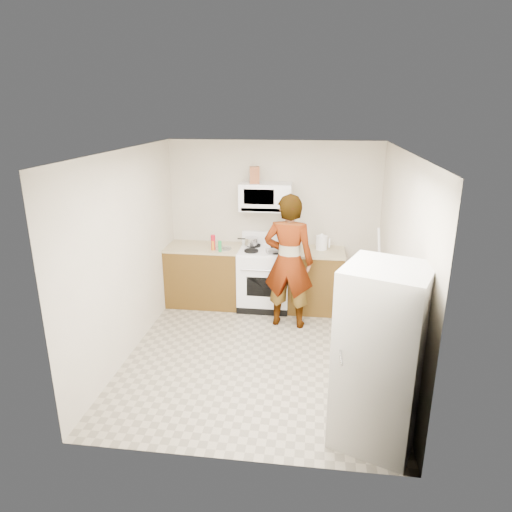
% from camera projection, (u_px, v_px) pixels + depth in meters
% --- Properties ---
extents(floor, '(3.60, 3.60, 0.00)m').
position_uv_depth(floor, '(259.00, 355.00, 5.71)').
color(floor, gray).
rests_on(floor, ground).
extents(back_wall, '(3.20, 0.02, 2.50)m').
position_uv_depth(back_wall, '(273.00, 224.00, 7.01)').
color(back_wall, beige).
rests_on(back_wall, floor).
extents(right_wall, '(0.02, 3.60, 2.50)m').
position_uv_depth(right_wall, '(399.00, 266.00, 5.12)').
color(right_wall, beige).
rests_on(right_wall, floor).
extents(cabinet_left, '(1.12, 0.62, 0.90)m').
position_uv_depth(cabinet_left, '(205.00, 276.00, 7.10)').
color(cabinet_left, '#593C15').
rests_on(cabinet_left, floor).
extents(counter_left, '(1.14, 0.64, 0.03)m').
position_uv_depth(counter_left, '(203.00, 247.00, 6.96)').
color(counter_left, tan).
rests_on(counter_left, cabinet_left).
extents(cabinet_right, '(0.80, 0.62, 0.90)m').
position_uv_depth(cabinet_right, '(316.00, 281.00, 6.89)').
color(cabinet_right, '#593C15').
rests_on(cabinet_right, floor).
extents(counter_right, '(0.82, 0.64, 0.03)m').
position_uv_depth(counter_right, '(317.00, 252.00, 6.74)').
color(counter_right, tan).
rests_on(counter_right, cabinet_right).
extents(gas_range, '(0.76, 0.65, 1.13)m').
position_uv_depth(gas_range, '(264.00, 277.00, 6.97)').
color(gas_range, white).
rests_on(gas_range, floor).
extents(microwave, '(0.76, 0.38, 0.40)m').
position_uv_depth(microwave, '(266.00, 197.00, 6.71)').
color(microwave, white).
rests_on(microwave, back_wall).
extents(person, '(0.73, 0.52, 1.89)m').
position_uv_depth(person, '(289.00, 262.00, 6.23)').
color(person, tan).
rests_on(person, floor).
extents(fridge, '(0.91, 0.91, 1.70)m').
position_uv_depth(fridge, '(381.00, 357.00, 4.03)').
color(fridge, beige).
rests_on(fridge, floor).
extents(kettle, '(0.22, 0.22, 0.20)m').
position_uv_depth(kettle, '(322.00, 243.00, 6.78)').
color(kettle, white).
rests_on(kettle, counter_right).
extents(jug, '(0.16, 0.16, 0.24)m').
position_uv_depth(jug, '(254.00, 175.00, 6.60)').
color(jug, brown).
rests_on(jug, microwave).
extents(saucepan, '(0.22, 0.22, 0.11)m').
position_uv_depth(saucepan, '(252.00, 241.00, 6.95)').
color(saucepan, silver).
rests_on(saucepan, gas_range).
extents(tray, '(0.29, 0.23, 0.05)m').
position_uv_depth(tray, '(275.00, 251.00, 6.65)').
color(tray, silver).
rests_on(tray, gas_range).
extents(bottle_spray, '(0.08, 0.08, 0.23)m').
position_uv_depth(bottle_spray, '(213.00, 242.00, 6.75)').
color(bottle_spray, '#B30D1F').
rests_on(bottle_spray, counter_left).
extents(bottle_hot_sauce, '(0.05, 0.05, 0.14)m').
position_uv_depth(bottle_hot_sauce, '(213.00, 245.00, 6.75)').
color(bottle_hot_sauce, orange).
rests_on(bottle_hot_sauce, counter_left).
extents(bottle_green_cap, '(0.07, 0.07, 0.16)m').
position_uv_depth(bottle_green_cap, '(220.00, 246.00, 6.67)').
color(bottle_green_cap, '#18883C').
rests_on(bottle_green_cap, counter_left).
extents(pot_lid, '(0.28, 0.28, 0.01)m').
position_uv_depth(pot_lid, '(223.00, 248.00, 6.83)').
color(pot_lid, white).
rests_on(pot_lid, counter_left).
extents(broom, '(0.22, 0.26, 1.44)m').
position_uv_depth(broom, '(380.00, 277.00, 6.29)').
color(broom, white).
rests_on(broom, floor).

